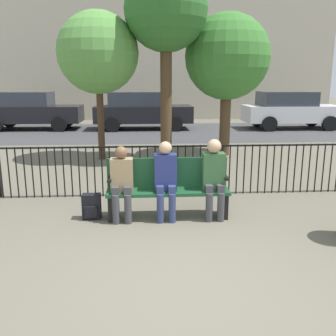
% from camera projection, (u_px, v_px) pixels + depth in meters
% --- Properties ---
extents(ground_plane, '(80.00, 80.00, 0.00)m').
position_uv_depth(ground_plane, '(181.00, 286.00, 3.94)').
color(ground_plane, '#605B4C').
extents(park_bench, '(1.90, 0.45, 0.92)m').
position_uv_depth(park_bench, '(168.00, 185.00, 5.90)').
color(park_bench, '#194728').
rests_on(park_bench, ground).
extents(seated_person_0, '(0.34, 0.39, 1.15)m').
position_uv_depth(seated_person_0, '(122.00, 180.00, 5.69)').
color(seated_person_0, '#3D3D42').
rests_on(seated_person_0, ground).
extents(seated_person_1, '(0.34, 0.39, 1.22)m').
position_uv_depth(seated_person_1, '(166.00, 177.00, 5.73)').
color(seated_person_1, navy).
rests_on(seated_person_1, ground).
extents(seated_person_2, '(0.34, 0.39, 1.24)m').
position_uv_depth(seated_person_2, '(214.00, 174.00, 5.77)').
color(seated_person_2, '#3D3D42').
rests_on(seated_person_2, ground).
extents(backpack, '(0.28, 0.21, 0.40)m').
position_uv_depth(backpack, '(92.00, 207.00, 5.83)').
color(backpack, black).
rests_on(backpack, ground).
extents(fence_railing, '(9.01, 0.03, 0.95)m').
position_uv_depth(fence_railing, '(163.00, 166.00, 6.94)').
color(fence_railing, black).
rests_on(fence_railing, ground).
extents(tree_0, '(2.09, 2.09, 4.88)m').
position_uv_depth(tree_0, '(166.00, 12.00, 9.25)').
color(tree_0, '#4C3823').
rests_on(tree_0, ground).
extents(tree_1, '(2.34, 2.34, 3.91)m').
position_uv_depth(tree_1, '(227.00, 58.00, 10.26)').
color(tree_1, '#4C3823').
rests_on(tree_1, ground).
extents(tree_2, '(2.11, 2.11, 3.86)m').
position_uv_depth(tree_2, '(98.00, 53.00, 9.66)').
color(tree_2, '#422D1E').
rests_on(tree_2, ground).
extents(street_surface, '(24.00, 6.00, 0.01)m').
position_uv_depth(street_surface, '(152.00, 132.00, 15.59)').
color(street_surface, '#3D3D3F').
rests_on(street_surface, ground).
extents(parked_car_0, '(4.20, 1.94, 1.62)m').
position_uv_depth(parked_car_0, '(141.00, 110.00, 16.29)').
color(parked_car_0, black).
rests_on(parked_car_0, ground).
extents(parked_car_1, '(4.20, 1.94, 1.62)m').
position_uv_depth(parked_car_1, '(30.00, 110.00, 16.22)').
color(parked_car_1, black).
rests_on(parked_car_1, ground).
extents(parked_car_2, '(4.20, 1.94, 1.62)m').
position_uv_depth(parked_car_2, '(291.00, 110.00, 16.43)').
color(parked_car_2, silver).
rests_on(parked_car_2, ground).
extents(building_facade, '(20.00, 6.00, 12.95)m').
position_uv_depth(building_facade, '(148.00, 3.00, 21.87)').
color(building_facade, '#B2A893').
rests_on(building_facade, ground).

